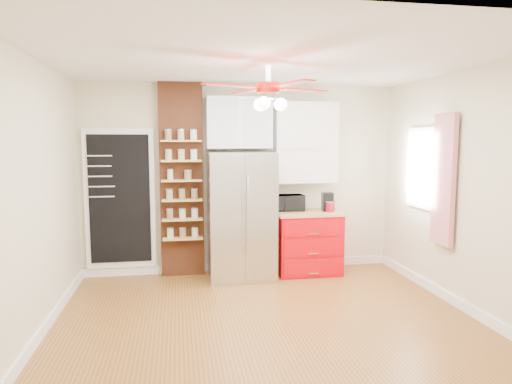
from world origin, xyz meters
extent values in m
plane|color=brown|center=(0.00, 0.00, 0.00)|extent=(4.50, 4.50, 0.00)
plane|color=white|center=(0.00, 0.00, 2.70)|extent=(4.50, 4.50, 0.00)
cube|color=beige|center=(0.00, 2.00, 1.35)|extent=(4.50, 0.02, 2.70)
cube|color=beige|center=(0.00, -2.00, 1.35)|extent=(4.50, 0.02, 2.70)
cube|color=beige|center=(-2.25, 0.00, 1.35)|extent=(0.02, 4.00, 2.70)
cube|color=beige|center=(2.25, 0.00, 1.35)|extent=(0.02, 4.00, 2.70)
cube|color=white|center=(-1.70, 1.97, 1.10)|extent=(0.95, 0.04, 1.95)
cube|color=black|center=(-1.70, 1.95, 1.10)|extent=(0.82, 0.02, 1.78)
cube|color=brown|center=(-0.85, 1.92, 1.35)|extent=(0.60, 0.16, 2.70)
cube|color=silver|center=(-0.05, 1.63, 0.88)|extent=(0.90, 0.70, 1.75)
cube|color=white|center=(-0.05, 1.82, 2.15)|extent=(0.90, 0.35, 0.70)
cube|color=red|center=(0.92, 1.68, 0.43)|extent=(0.90, 0.60, 0.86)
cube|color=tan|center=(0.92, 1.68, 0.88)|extent=(0.94, 0.64, 0.04)
cube|color=white|center=(0.92, 1.85, 1.88)|extent=(0.90, 0.30, 1.15)
cube|color=white|center=(2.23, 0.90, 1.55)|extent=(0.04, 0.75, 1.05)
cube|color=red|center=(2.18, 0.35, 1.45)|extent=(0.06, 0.40, 1.55)
cylinder|color=silver|center=(0.00, 0.00, 2.55)|extent=(0.05, 0.05, 0.20)
cylinder|color=#930F09|center=(0.00, 0.00, 2.43)|extent=(0.24, 0.24, 0.10)
sphere|color=white|center=(0.00, 0.00, 2.27)|extent=(0.13, 0.13, 0.13)
imported|color=black|center=(0.66, 1.78, 1.01)|extent=(0.42, 0.29, 0.23)
cube|color=black|center=(1.20, 1.66, 1.03)|extent=(0.17, 0.20, 0.27)
cylinder|color=#A60922|center=(1.20, 1.55, 0.97)|extent=(0.12, 0.12, 0.13)
cylinder|color=#BC0A2A|center=(1.29, 1.75, 0.97)|extent=(0.11, 0.11, 0.14)
cylinder|color=beige|center=(-1.00, 1.77, 1.44)|extent=(0.11, 0.11, 0.13)
cylinder|color=olive|center=(-0.77, 1.75, 1.43)|extent=(0.13, 0.13, 0.12)
camera|label=1|loc=(-0.91, -4.53, 1.92)|focal=32.00mm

